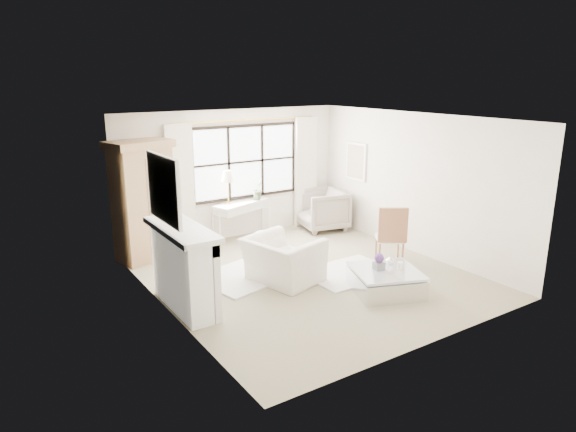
% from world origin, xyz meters
% --- Properties ---
extents(floor, '(5.50, 5.50, 0.00)m').
position_xyz_m(floor, '(0.00, 0.00, 0.00)').
color(floor, tan).
rests_on(floor, ground).
extents(ceiling, '(5.50, 5.50, 0.00)m').
position_xyz_m(ceiling, '(0.00, 0.00, 2.70)').
color(ceiling, white).
rests_on(ceiling, ground).
extents(wall_back, '(5.00, 0.00, 5.00)m').
position_xyz_m(wall_back, '(0.00, 2.75, 1.35)').
color(wall_back, white).
rests_on(wall_back, ground).
extents(wall_front, '(5.00, 0.00, 5.00)m').
position_xyz_m(wall_front, '(0.00, -2.75, 1.35)').
color(wall_front, silver).
rests_on(wall_front, ground).
extents(wall_left, '(0.00, 5.50, 5.50)m').
position_xyz_m(wall_left, '(-2.50, 0.00, 1.35)').
color(wall_left, beige).
rests_on(wall_left, ground).
extents(wall_right, '(0.00, 5.50, 5.50)m').
position_xyz_m(wall_right, '(2.50, 0.00, 1.35)').
color(wall_right, silver).
rests_on(wall_right, ground).
extents(window_pane, '(2.40, 0.02, 1.50)m').
position_xyz_m(window_pane, '(0.30, 2.73, 1.60)').
color(window_pane, white).
rests_on(window_pane, wall_back).
extents(window_frame, '(2.50, 0.04, 1.50)m').
position_xyz_m(window_frame, '(0.30, 2.72, 1.60)').
color(window_frame, black).
rests_on(window_frame, wall_back).
extents(curtain_rod, '(3.30, 0.04, 0.04)m').
position_xyz_m(curtain_rod, '(0.30, 2.67, 2.47)').
color(curtain_rod, gold).
rests_on(curtain_rod, wall_back).
extents(curtain_left, '(0.55, 0.10, 2.47)m').
position_xyz_m(curtain_left, '(-1.20, 2.65, 1.24)').
color(curtain_left, silver).
rests_on(curtain_left, ground).
extents(curtain_right, '(0.55, 0.10, 2.47)m').
position_xyz_m(curtain_right, '(1.80, 2.65, 1.24)').
color(curtain_right, silver).
rests_on(curtain_right, ground).
extents(fireplace, '(0.58, 1.66, 1.26)m').
position_xyz_m(fireplace, '(-2.27, 0.00, 0.65)').
color(fireplace, white).
rests_on(fireplace, ground).
extents(mirror_frame, '(0.05, 1.15, 0.95)m').
position_xyz_m(mirror_frame, '(-2.47, 0.00, 1.84)').
color(mirror_frame, white).
rests_on(mirror_frame, wall_left).
extents(mirror_glass, '(0.02, 1.00, 0.80)m').
position_xyz_m(mirror_glass, '(-2.44, 0.00, 1.84)').
color(mirror_glass, silver).
rests_on(mirror_glass, wall_left).
extents(art_frame, '(0.04, 0.62, 0.82)m').
position_xyz_m(art_frame, '(2.47, 1.70, 1.55)').
color(art_frame, white).
rests_on(art_frame, wall_right).
extents(art_canvas, '(0.01, 0.52, 0.72)m').
position_xyz_m(art_canvas, '(2.45, 1.70, 1.55)').
color(art_canvas, '#C1AB95').
rests_on(art_canvas, wall_right).
extents(mantel_lamp, '(0.22, 0.22, 0.51)m').
position_xyz_m(mantel_lamp, '(-2.23, 0.33, 1.65)').
color(mantel_lamp, black).
rests_on(mantel_lamp, fireplace).
extents(armoire, '(1.26, 0.96, 2.24)m').
position_xyz_m(armoire, '(-2.04, 2.39, 1.14)').
color(armoire, tan).
rests_on(armoire, floor).
extents(console_table, '(1.38, 0.85, 0.80)m').
position_xyz_m(console_table, '(0.07, 2.52, 0.40)').
color(console_table, white).
rests_on(console_table, floor).
extents(console_lamp, '(0.28, 0.28, 0.69)m').
position_xyz_m(console_lamp, '(-0.22, 2.54, 1.36)').
color(console_lamp, '#BD9541').
rests_on(console_lamp, console_table).
extents(orchid_plant, '(0.31, 0.30, 0.44)m').
position_xyz_m(orchid_plant, '(0.46, 2.51, 1.02)').
color(orchid_plant, '#536946').
rests_on(orchid_plant, console_table).
extents(side_table, '(0.40, 0.40, 0.51)m').
position_xyz_m(side_table, '(-0.16, 1.17, 0.33)').
color(side_table, white).
rests_on(side_table, floor).
extents(rug_left, '(2.03, 1.64, 0.03)m').
position_xyz_m(rug_left, '(-0.79, 0.61, 0.02)').
color(rug_left, white).
rests_on(rug_left, floor).
extents(rug_right, '(1.55, 1.18, 0.03)m').
position_xyz_m(rug_right, '(0.68, -0.27, 0.01)').
color(rug_right, white).
rests_on(rug_right, floor).
extents(club_armchair, '(1.28, 1.38, 0.76)m').
position_xyz_m(club_armchair, '(-0.48, 0.05, 0.38)').
color(club_armchair, white).
rests_on(club_armchair, floor).
extents(wingback_chair, '(1.17, 1.14, 0.90)m').
position_xyz_m(wingback_chair, '(1.91, 2.14, 0.45)').
color(wingback_chair, '#A09387').
rests_on(wingback_chair, floor).
extents(french_chair, '(0.67, 0.67, 1.08)m').
position_xyz_m(french_chair, '(1.65, -0.27, 0.31)').
color(french_chair, '#A06743').
rests_on(french_chair, floor).
extents(coffee_table, '(1.29, 1.29, 0.38)m').
position_xyz_m(coffee_table, '(0.65, -1.23, 0.18)').
color(coffee_table, silver).
rests_on(coffee_table, floor).
extents(planter_box, '(0.18, 0.18, 0.12)m').
position_xyz_m(planter_box, '(0.56, -1.14, 0.44)').
color(planter_box, slate).
rests_on(planter_box, coffee_table).
extents(planter_flowers, '(0.15, 0.15, 0.15)m').
position_xyz_m(planter_flowers, '(0.56, -1.14, 0.57)').
color(planter_flowers, '#562F76').
rests_on(planter_flowers, planter_box).
extents(pillar_candle, '(0.09, 0.09, 0.12)m').
position_xyz_m(pillar_candle, '(0.84, -1.33, 0.44)').
color(pillar_candle, white).
rests_on(pillar_candle, coffee_table).
extents(coffee_vase, '(0.17, 0.17, 0.14)m').
position_xyz_m(coffee_vase, '(0.88, -1.06, 0.45)').
color(coffee_vase, white).
rests_on(coffee_vase, coffee_table).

